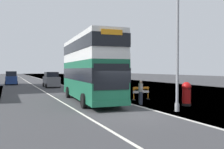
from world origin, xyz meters
TOP-DOWN VIEW (x-y plane):
  - ground at (0.57, 0.13)m, footprint 140.00×280.00m
  - double_decker_bus at (-0.03, 6.50)m, footprint 3.25×11.03m
  - lamppost_foreground at (3.40, -0.21)m, footprint 0.29×0.70m
  - red_pillar_postbox at (5.51, 1.37)m, footprint 0.66×0.66m
  - roadworks_barrier at (4.25, 5.54)m, footprint 1.58×0.48m
  - car_oncoming_near at (-0.21, 23.45)m, footprint 2.03×4.44m
  - car_receding_mid at (-5.48, 32.33)m, footprint 2.00×4.56m
  - pedestrian_at_kerb at (2.85, 3.21)m, footprint 0.34×0.34m

SIDE VIEW (x-z plane):
  - ground at x=0.57m, z-range -0.10..0.00m
  - roadworks_barrier at x=4.25m, z-range 0.13..1.24m
  - pedestrian_at_kerb at x=2.85m, z-range 0.01..1.77m
  - red_pillar_postbox at x=5.51m, z-range 0.08..1.78m
  - car_oncoming_near at x=-0.21m, z-range -0.07..2.15m
  - car_receding_mid at x=-5.48m, z-range -0.08..2.19m
  - double_decker_bus at x=-0.03m, z-range 0.16..5.33m
  - lamppost_foreground at x=3.40m, z-range -0.24..8.96m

